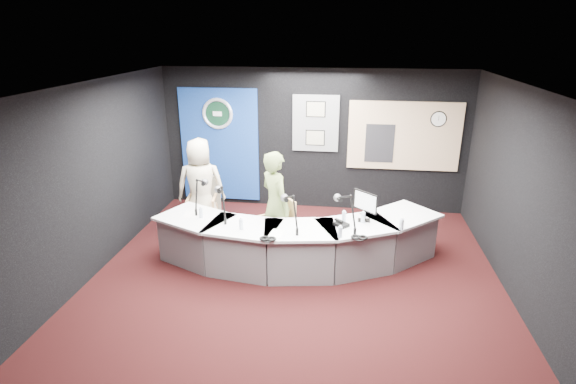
# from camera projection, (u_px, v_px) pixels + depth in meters

# --- Properties ---
(ground) EXTENTS (6.00, 6.00, 0.00)m
(ground) POSITION_uv_depth(u_px,v_px,m) (294.00, 281.00, 6.58)
(ground) COLOR black
(ground) RESTS_ON ground
(ceiling) EXTENTS (6.00, 6.00, 0.02)m
(ceiling) POSITION_uv_depth(u_px,v_px,m) (295.00, 87.00, 5.62)
(ceiling) COLOR silver
(ceiling) RESTS_ON ground
(wall_back) EXTENTS (6.00, 0.02, 2.80)m
(wall_back) POSITION_uv_depth(u_px,v_px,m) (313.00, 141.00, 8.89)
(wall_back) COLOR black
(wall_back) RESTS_ON ground
(wall_front) EXTENTS (6.00, 0.02, 2.80)m
(wall_front) POSITION_uv_depth(u_px,v_px,m) (246.00, 330.00, 3.31)
(wall_front) COLOR black
(wall_front) RESTS_ON ground
(wall_left) EXTENTS (0.02, 6.00, 2.80)m
(wall_left) POSITION_uv_depth(u_px,v_px,m) (89.00, 182.00, 6.48)
(wall_left) COLOR black
(wall_left) RESTS_ON ground
(wall_right) EXTENTS (0.02, 6.00, 2.80)m
(wall_right) POSITION_uv_depth(u_px,v_px,m) (528.00, 203.00, 5.73)
(wall_right) COLOR black
(wall_right) RESTS_ON ground
(broadcast_desk) EXTENTS (4.50, 1.90, 0.75)m
(broadcast_desk) POSITION_uv_depth(u_px,v_px,m) (295.00, 242.00, 6.97)
(broadcast_desk) COLOR silver
(broadcast_desk) RESTS_ON ground
(backdrop_panel) EXTENTS (1.60, 0.05, 2.30)m
(backdrop_panel) POSITION_uv_depth(u_px,v_px,m) (220.00, 145.00, 9.16)
(backdrop_panel) COLOR navy
(backdrop_panel) RESTS_ON wall_back
(agency_seal) EXTENTS (0.63, 0.07, 0.63)m
(agency_seal) POSITION_uv_depth(u_px,v_px,m) (218.00, 114.00, 8.90)
(agency_seal) COLOR silver
(agency_seal) RESTS_ON backdrop_panel
(seal_center) EXTENTS (0.48, 0.01, 0.48)m
(seal_center) POSITION_uv_depth(u_px,v_px,m) (218.00, 114.00, 8.90)
(seal_center) COLOR black
(seal_center) RESTS_ON backdrop_panel
(pinboard) EXTENTS (0.90, 0.04, 1.10)m
(pinboard) POSITION_uv_depth(u_px,v_px,m) (316.00, 123.00, 8.74)
(pinboard) COLOR slate
(pinboard) RESTS_ON wall_back
(framed_photo_upper) EXTENTS (0.34, 0.02, 0.27)m
(framed_photo_upper) POSITION_uv_depth(u_px,v_px,m) (316.00, 109.00, 8.62)
(framed_photo_upper) COLOR gray
(framed_photo_upper) RESTS_ON pinboard
(framed_photo_lower) EXTENTS (0.34, 0.02, 0.27)m
(framed_photo_lower) POSITION_uv_depth(u_px,v_px,m) (315.00, 138.00, 8.81)
(framed_photo_lower) COLOR gray
(framed_photo_lower) RESTS_ON pinboard
(booth_window_frame) EXTENTS (2.12, 0.06, 1.32)m
(booth_window_frame) POSITION_uv_depth(u_px,v_px,m) (404.00, 136.00, 8.60)
(booth_window_frame) COLOR tan
(booth_window_frame) RESTS_ON wall_back
(booth_glow) EXTENTS (2.00, 0.02, 1.20)m
(booth_glow) POSITION_uv_depth(u_px,v_px,m) (404.00, 136.00, 8.59)
(booth_glow) COLOR beige
(booth_glow) RESTS_ON booth_window_frame
(equipment_rack) EXTENTS (0.55, 0.02, 0.75)m
(equipment_rack) POSITION_uv_depth(u_px,v_px,m) (380.00, 143.00, 8.68)
(equipment_rack) COLOR black
(equipment_rack) RESTS_ON booth_window_frame
(wall_clock) EXTENTS (0.28, 0.01, 0.28)m
(wall_clock) POSITION_uv_depth(u_px,v_px,m) (439.00, 119.00, 8.37)
(wall_clock) COLOR white
(wall_clock) RESTS_ON booth_window_frame
(armchair_left) EXTENTS (0.62, 0.62, 0.96)m
(armchair_left) POSITION_uv_depth(u_px,v_px,m) (202.00, 206.00, 8.10)
(armchair_left) COLOR tan
(armchair_left) RESTS_ON ground
(armchair_right) EXTENTS (0.76, 0.76, 0.96)m
(armchair_right) POSITION_uv_depth(u_px,v_px,m) (276.00, 228.00, 7.20)
(armchair_right) COLOR tan
(armchair_right) RESTS_ON ground
(draped_jacket) EXTENTS (0.51, 0.17, 0.70)m
(draped_jacket) POSITION_uv_depth(u_px,v_px,m) (207.00, 194.00, 8.28)
(draped_jacket) COLOR #6C685B
(draped_jacket) RESTS_ON armchair_left
(person_man) EXTENTS (0.94, 0.72, 1.72)m
(person_man) POSITION_uv_depth(u_px,v_px,m) (201.00, 186.00, 7.97)
(person_man) COLOR beige
(person_man) RESTS_ON ground
(person_woman) EXTENTS (0.73, 0.76, 1.75)m
(person_woman) POSITION_uv_depth(u_px,v_px,m) (275.00, 205.00, 7.07)
(person_woman) COLOR olive
(person_woman) RESTS_ON ground
(computer_monitor) EXTENTS (0.34, 0.31, 0.30)m
(computer_monitor) POSITION_uv_depth(u_px,v_px,m) (365.00, 201.00, 6.69)
(computer_monitor) COLOR black
(computer_monitor) RESTS_ON broadcast_desk
(desk_phone) EXTENTS (0.25, 0.25, 0.05)m
(desk_phone) POSITION_uv_depth(u_px,v_px,m) (341.00, 224.00, 6.61)
(desk_phone) COLOR black
(desk_phone) RESTS_ON broadcast_desk
(headphones_near) EXTENTS (0.20, 0.20, 0.03)m
(headphones_near) POSITION_uv_depth(u_px,v_px,m) (359.00, 237.00, 6.22)
(headphones_near) COLOR black
(headphones_near) RESTS_ON broadcast_desk
(headphones_far) EXTENTS (0.19, 0.19, 0.03)m
(headphones_far) POSITION_uv_depth(u_px,v_px,m) (268.00, 239.00, 6.18)
(headphones_far) COLOR black
(headphones_far) RESTS_ON broadcast_desk
(paper_stack) EXTENTS (0.26, 0.33, 0.00)m
(paper_stack) POSITION_uv_depth(u_px,v_px,m) (191.00, 214.00, 7.04)
(paper_stack) COLOR white
(paper_stack) RESTS_ON broadcast_desk
(notepad) EXTENTS (0.22, 0.29, 0.00)m
(notepad) POSITION_uv_depth(u_px,v_px,m) (277.00, 233.00, 6.38)
(notepad) COLOR white
(notepad) RESTS_ON broadcast_desk
(boom_mic_a) EXTENTS (0.16, 0.74, 0.60)m
(boom_mic_a) POSITION_uv_depth(u_px,v_px,m) (200.00, 191.00, 7.18)
(boom_mic_a) COLOR black
(boom_mic_a) RESTS_ON broadcast_desk
(boom_mic_b) EXTENTS (0.38, 0.68, 0.60)m
(boom_mic_b) POSITION_uv_depth(u_px,v_px,m) (221.00, 198.00, 6.86)
(boom_mic_b) COLOR black
(boom_mic_b) RESTS_ON broadcast_desk
(boom_mic_c) EXTENTS (0.38, 0.68, 0.60)m
(boom_mic_c) POSITION_uv_depth(u_px,v_px,m) (290.00, 208.00, 6.50)
(boom_mic_c) COLOR black
(boom_mic_c) RESTS_ON broadcast_desk
(boom_mic_d) EXTENTS (0.39, 0.68, 0.60)m
(boom_mic_d) POSITION_uv_depth(u_px,v_px,m) (346.00, 207.00, 6.51)
(boom_mic_d) COLOR black
(boom_mic_d) RESTS_ON broadcast_desk
(water_bottles) EXTENTS (3.08, 0.62, 0.18)m
(water_bottles) POSITION_uv_depth(u_px,v_px,m) (297.00, 221.00, 6.57)
(water_bottles) COLOR silver
(water_bottles) RESTS_ON broadcast_desk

